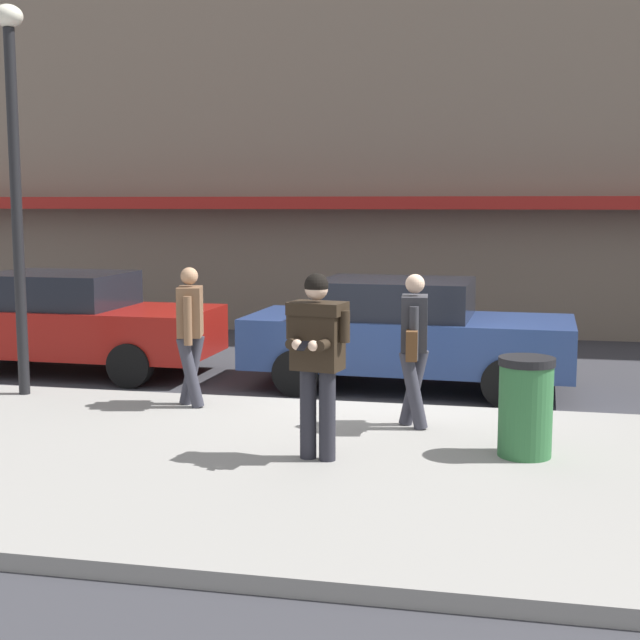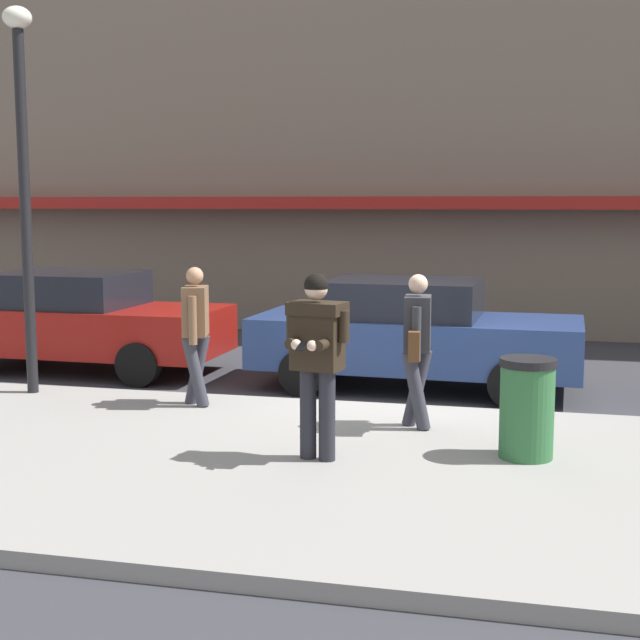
{
  "view_description": "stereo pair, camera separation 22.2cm",
  "coord_description": "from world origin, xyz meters",
  "px_view_note": "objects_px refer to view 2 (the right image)",
  "views": [
    {
      "loc": [
        1.38,
        -10.94,
        2.6
      ],
      "look_at": [
        -0.36,
        -2.69,
        1.49
      ],
      "focal_mm": 50.0,
      "sensor_mm": 36.0,
      "label": 1
    },
    {
      "loc": [
        1.6,
        -10.89,
        2.6
      ],
      "look_at": [
        -0.36,
        -2.69,
        1.49
      ],
      "focal_mm": 50.0,
      "sensor_mm": 36.0,
      "label": 2
    }
  ],
  "objects_px": {
    "man_texting_on_phone": "(317,346)",
    "pedestrian_with_bag": "(417,341)",
    "parked_sedan_near": "(78,321)",
    "parked_sedan_mid": "(413,333)",
    "trash_bin": "(527,408)",
    "pedestrian_dark_coat": "(196,327)",
    "street_lamp_post": "(23,160)"
  },
  "relations": [
    {
      "from": "street_lamp_post",
      "to": "trash_bin",
      "type": "distance_m",
      "value": 6.96
    },
    {
      "from": "parked_sedan_near",
      "to": "pedestrian_with_bag",
      "type": "distance_m",
      "value": 6.33
    },
    {
      "from": "parked_sedan_near",
      "to": "pedestrian_dark_coat",
      "type": "relative_size",
      "value": 2.67
    },
    {
      "from": "parked_sedan_near",
      "to": "parked_sedan_mid",
      "type": "bearing_deg",
      "value": -1.49
    },
    {
      "from": "parked_sedan_mid",
      "to": "man_texting_on_phone",
      "type": "relative_size",
      "value": 2.53
    },
    {
      "from": "parked_sedan_mid",
      "to": "street_lamp_post",
      "type": "xyz_separation_m",
      "value": [
        -4.72,
        -2.04,
        2.35
      ]
    },
    {
      "from": "parked_sedan_mid",
      "to": "parked_sedan_near",
      "type": "bearing_deg",
      "value": 178.51
    },
    {
      "from": "pedestrian_with_bag",
      "to": "parked_sedan_near",
      "type": "bearing_deg",
      "value": 153.06
    },
    {
      "from": "pedestrian_with_bag",
      "to": "trash_bin",
      "type": "height_order",
      "value": "pedestrian_with_bag"
    },
    {
      "from": "man_texting_on_phone",
      "to": "pedestrian_dark_coat",
      "type": "bearing_deg",
      "value": 135.87
    },
    {
      "from": "parked_sedan_mid",
      "to": "street_lamp_post",
      "type": "distance_m",
      "value": 5.65
    },
    {
      "from": "man_texting_on_phone",
      "to": "pedestrian_dark_coat",
      "type": "height_order",
      "value": "man_texting_on_phone"
    },
    {
      "from": "parked_sedan_near",
      "to": "man_texting_on_phone",
      "type": "height_order",
      "value": "man_texting_on_phone"
    },
    {
      "from": "pedestrian_with_bag",
      "to": "trash_bin",
      "type": "distance_m",
      "value": 1.56
    },
    {
      "from": "parked_sedan_near",
      "to": "street_lamp_post",
      "type": "distance_m",
      "value": 3.24
    },
    {
      "from": "man_texting_on_phone",
      "to": "pedestrian_with_bag",
      "type": "bearing_deg",
      "value": 61.55
    },
    {
      "from": "man_texting_on_phone",
      "to": "street_lamp_post",
      "type": "relative_size",
      "value": 0.37
    },
    {
      "from": "parked_sedan_mid",
      "to": "trash_bin",
      "type": "height_order",
      "value": "parked_sedan_mid"
    },
    {
      "from": "parked_sedan_near",
      "to": "parked_sedan_mid",
      "type": "relative_size",
      "value": 0.99
    },
    {
      "from": "trash_bin",
      "to": "pedestrian_dark_coat",
      "type": "bearing_deg",
      "value": 160.6
    },
    {
      "from": "parked_sedan_near",
      "to": "man_texting_on_phone",
      "type": "xyz_separation_m",
      "value": [
        4.86,
        -4.29,
        0.46
      ]
    },
    {
      "from": "pedestrian_dark_coat",
      "to": "parked_sedan_near",
      "type": "bearing_deg",
      "value": 140.48
    },
    {
      "from": "pedestrian_dark_coat",
      "to": "trash_bin",
      "type": "xyz_separation_m",
      "value": [
        3.94,
        -1.39,
        -0.47
      ]
    },
    {
      "from": "trash_bin",
      "to": "street_lamp_post",
      "type": "bearing_deg",
      "value": 165.88
    },
    {
      "from": "pedestrian_with_bag",
      "to": "pedestrian_dark_coat",
      "type": "xyz_separation_m",
      "value": [
        -2.76,
        0.49,
        0.0
      ]
    },
    {
      "from": "parked_sedan_mid",
      "to": "street_lamp_post",
      "type": "bearing_deg",
      "value": -156.63
    },
    {
      "from": "man_texting_on_phone",
      "to": "pedestrian_with_bag",
      "type": "relative_size",
      "value": 1.06
    },
    {
      "from": "parked_sedan_mid",
      "to": "pedestrian_dark_coat",
      "type": "distance_m",
      "value": 3.27
    },
    {
      "from": "parked_sedan_near",
      "to": "pedestrian_dark_coat",
      "type": "distance_m",
      "value": 3.74
    },
    {
      "from": "parked_sedan_mid",
      "to": "street_lamp_post",
      "type": "height_order",
      "value": "street_lamp_post"
    },
    {
      "from": "trash_bin",
      "to": "parked_sedan_near",
      "type": "bearing_deg",
      "value": 151.13
    },
    {
      "from": "parked_sedan_near",
      "to": "trash_bin",
      "type": "distance_m",
      "value": 7.79
    }
  ]
}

